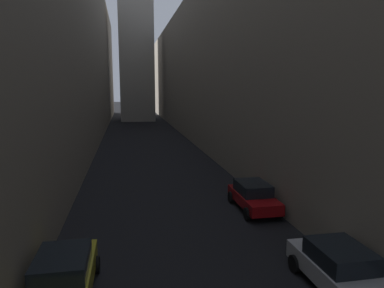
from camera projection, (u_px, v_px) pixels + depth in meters
The scene contains 6 objects.
ground_plane at pixel (147, 145), 41.42m from camera, with size 264.00×264.00×0.00m, color black.
building_block_left at pixel (33, 47), 39.35m from camera, with size 13.67×108.00×22.37m, color #756B5B.
building_block_right at pixel (234, 68), 43.94m from camera, with size 11.13×108.00×18.08m, color gray.
parked_car_left_third at pixel (64, 275), 11.04m from camera, with size 1.93×4.20×1.57m.
parked_car_right_third at pixel (341, 269), 11.44m from camera, with size 1.96×4.35×1.55m.
parked_car_right_far at pixel (253, 196), 19.28m from camera, with size 1.93×4.19×1.50m.
Camera 1 is at (-2.33, 6.85, 6.63)m, focal length 32.95 mm.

